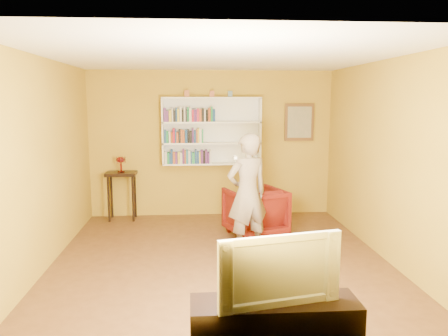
{
  "coord_description": "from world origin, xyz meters",
  "views": [
    {
      "loc": [
        -0.38,
        -5.62,
        2.15
      ],
      "look_at": [
        0.1,
        0.75,
        1.16
      ],
      "focal_mm": 35.0,
      "sensor_mm": 36.0,
      "label": 1
    }
  ],
  "objects_px": {
    "ruby_lustre": "(121,161)",
    "television": "(275,267)",
    "tv_cabinet": "(274,329)",
    "console_table": "(122,180)",
    "person": "(247,194)",
    "armchair": "(255,212)",
    "bookshelf": "(212,131)"
  },
  "relations": [
    {
      "from": "ruby_lustre",
      "to": "tv_cabinet",
      "type": "relative_size",
      "value": 0.2
    },
    {
      "from": "bookshelf",
      "to": "armchair",
      "type": "height_order",
      "value": "bookshelf"
    },
    {
      "from": "tv_cabinet",
      "to": "television",
      "type": "height_order",
      "value": "television"
    },
    {
      "from": "console_table",
      "to": "armchair",
      "type": "bearing_deg",
      "value": -26.37
    },
    {
      "from": "armchair",
      "to": "person",
      "type": "height_order",
      "value": "person"
    },
    {
      "from": "tv_cabinet",
      "to": "television",
      "type": "xyz_separation_m",
      "value": [
        -0.0,
        0.0,
        0.55
      ]
    },
    {
      "from": "console_table",
      "to": "television",
      "type": "distance_m",
      "value": 4.9
    },
    {
      "from": "ruby_lustre",
      "to": "television",
      "type": "relative_size",
      "value": 0.27
    },
    {
      "from": "ruby_lustre",
      "to": "armchair",
      "type": "bearing_deg",
      "value": -26.37
    },
    {
      "from": "bookshelf",
      "to": "armchair",
      "type": "bearing_deg",
      "value": -63.76
    },
    {
      "from": "console_table",
      "to": "tv_cabinet",
      "type": "xyz_separation_m",
      "value": [
        1.94,
        -4.5,
        -0.47
      ]
    },
    {
      "from": "television",
      "to": "tv_cabinet",
      "type": "bearing_deg",
      "value": -11.96
    },
    {
      "from": "console_table",
      "to": "television",
      "type": "height_order",
      "value": "television"
    },
    {
      "from": "bookshelf",
      "to": "television",
      "type": "distance_m",
      "value": 4.74
    },
    {
      "from": "console_table",
      "to": "ruby_lustre",
      "type": "bearing_deg",
      "value": 126.87
    },
    {
      "from": "console_table",
      "to": "person",
      "type": "height_order",
      "value": "person"
    },
    {
      "from": "ruby_lustre",
      "to": "television",
      "type": "xyz_separation_m",
      "value": [
        1.94,
        -4.5,
        -0.28
      ]
    },
    {
      "from": "ruby_lustre",
      "to": "armchair",
      "type": "height_order",
      "value": "ruby_lustre"
    },
    {
      "from": "bookshelf",
      "to": "television",
      "type": "height_order",
      "value": "bookshelf"
    },
    {
      "from": "bookshelf",
      "to": "television",
      "type": "bearing_deg",
      "value": -86.33
    },
    {
      "from": "console_table",
      "to": "tv_cabinet",
      "type": "relative_size",
      "value": 0.62
    },
    {
      "from": "bookshelf",
      "to": "console_table",
      "type": "distance_m",
      "value": 1.86
    },
    {
      "from": "bookshelf",
      "to": "armchair",
      "type": "distance_m",
      "value": 1.88
    },
    {
      "from": "console_table",
      "to": "television",
      "type": "xyz_separation_m",
      "value": [
        1.94,
        -4.5,
        0.07
      ]
    },
    {
      "from": "ruby_lustre",
      "to": "television",
      "type": "distance_m",
      "value": 4.91
    },
    {
      "from": "armchair",
      "to": "tv_cabinet",
      "type": "distance_m",
      "value": 3.39
    },
    {
      "from": "bookshelf",
      "to": "console_table",
      "type": "height_order",
      "value": "bookshelf"
    },
    {
      "from": "bookshelf",
      "to": "ruby_lustre",
      "type": "distance_m",
      "value": 1.73
    },
    {
      "from": "ruby_lustre",
      "to": "armchair",
      "type": "xyz_separation_m",
      "value": [
        2.27,
        -1.13,
        -0.69
      ]
    },
    {
      "from": "bookshelf",
      "to": "console_table",
      "type": "bearing_deg",
      "value": -174.44
    },
    {
      "from": "console_table",
      "to": "tv_cabinet",
      "type": "distance_m",
      "value": 4.92
    },
    {
      "from": "tv_cabinet",
      "to": "bookshelf",
      "type": "bearing_deg",
      "value": 93.67
    }
  ]
}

